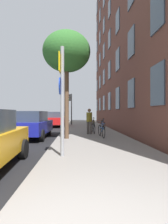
# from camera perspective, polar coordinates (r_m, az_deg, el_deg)

# --- Properties ---
(ground_plane) EXTENTS (41.80, 41.80, 0.00)m
(ground_plane) POSITION_cam_1_polar(r_m,az_deg,el_deg) (17.06, -10.98, -5.38)
(ground_plane) COLOR #332D28
(road_asphalt) EXTENTS (7.00, 38.00, 0.01)m
(road_asphalt) POSITION_cam_1_polar(r_m,az_deg,el_deg) (17.49, -17.83, -5.23)
(road_asphalt) COLOR black
(road_asphalt) RESTS_ON ground
(sidewalk) EXTENTS (4.20, 38.00, 0.12)m
(sidewalk) POSITION_cam_1_polar(r_m,az_deg,el_deg) (16.90, 0.89, -5.23)
(sidewalk) COLOR gray
(sidewalk) RESTS_ON ground
(building_facade) EXTENTS (0.56, 27.00, 19.41)m
(building_facade) POSITION_cam_1_polar(r_m,az_deg,el_deg) (18.59, 9.90, 25.90)
(building_facade) COLOR brown
(building_facade) RESTS_ON ground
(sign_post) EXTENTS (0.16, 0.60, 3.59)m
(sign_post) POSITION_cam_1_polar(r_m,az_deg,el_deg) (6.09, -6.94, 5.68)
(sign_post) COLOR gray
(sign_post) RESTS_ON sidewalk
(traffic_light) EXTENTS (0.43, 0.24, 3.67)m
(traffic_light) POSITION_cam_1_polar(r_m,az_deg,el_deg) (22.07, -4.16, 2.64)
(traffic_light) COLOR black
(traffic_light) RESTS_ON sidewalk
(tree_near) EXTENTS (2.62, 2.62, 5.89)m
(tree_near) POSITION_cam_1_polar(r_m,az_deg,el_deg) (10.71, -5.39, 17.85)
(tree_near) COLOR brown
(tree_near) RESTS_ON sidewalk
(bicycle_0) EXTENTS (0.42, 1.71, 0.99)m
(bicycle_0) POSITION_cam_1_polar(r_m,az_deg,el_deg) (10.81, 5.46, -5.70)
(bicycle_0) COLOR black
(bicycle_0) RESTS_ON sidewalk
(bicycle_1) EXTENTS (0.42, 1.66, 0.94)m
(bicycle_1) POSITION_cam_1_polar(r_m,az_deg,el_deg) (12.89, 2.83, -4.91)
(bicycle_1) COLOR black
(bicycle_1) RESTS_ON sidewalk
(bicycle_2) EXTENTS (0.42, 1.73, 0.94)m
(bicycle_2) POSITION_cam_1_polar(r_m,az_deg,el_deg) (15.76, 5.90, -4.03)
(bicycle_2) COLOR black
(bicycle_2) RESTS_ON sidewalk
(bicycle_3) EXTENTS (0.42, 1.68, 0.93)m
(bicycle_3) POSITION_cam_1_polar(r_m,az_deg,el_deg) (18.87, 2.95, -3.41)
(bicycle_3) COLOR black
(bicycle_3) RESTS_ON sidewalk
(pedestrian_0) EXTENTS (0.46, 0.46, 1.69)m
(pedestrian_0) POSITION_cam_1_polar(r_m,az_deg,el_deg) (12.22, 1.64, -2.34)
(pedestrian_0) COLOR #4C4742
(pedestrian_0) RESTS_ON sidewalk
(car_1) EXTENTS (2.06, 4.08, 1.62)m
(car_1) POSITION_cam_1_polar(r_m,az_deg,el_deg) (11.41, -16.04, -3.71)
(car_1) COLOR navy
(car_1) RESTS_ON road_asphalt
(car_2) EXTENTS (1.81, 4.33, 1.62)m
(car_2) POSITION_cam_1_polar(r_m,az_deg,el_deg) (20.23, -8.73, -2.18)
(car_2) COLOR red
(car_2) RESTS_ON road_asphalt
(car_3) EXTENTS (1.93, 4.23, 1.62)m
(car_3) POSITION_cam_1_polar(r_m,az_deg,el_deg) (28.40, -7.28, -1.61)
(car_3) COLOR orange
(car_3) RESTS_ON road_asphalt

